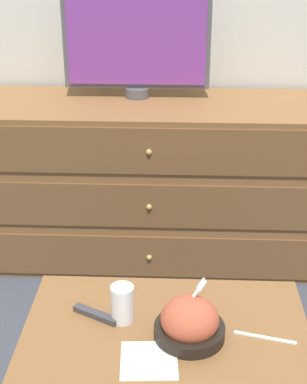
# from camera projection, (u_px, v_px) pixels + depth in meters

# --- Properties ---
(ground_plane) EXTENTS (12.00, 12.00, 0.00)m
(ground_plane) POSITION_uv_depth(u_px,v_px,m) (160.00, 222.00, 3.14)
(ground_plane) COLOR #383D47
(dresser) EXTENTS (1.68, 0.54, 0.74)m
(dresser) POSITION_uv_depth(u_px,v_px,m) (152.00, 181.00, 2.71)
(dresser) COLOR brown
(dresser) RESTS_ON ground_plane
(tv) EXTENTS (0.64, 0.11, 0.45)m
(tv) POSITION_uv_depth(u_px,v_px,m) (137.00, 43.00, 2.54)
(tv) COLOR #515156
(tv) RESTS_ON dresser
(coffee_table) EXTENTS (0.82, 0.55, 0.41)m
(coffee_table) POSITION_uv_depth(u_px,v_px,m) (166.00, 349.00, 1.69)
(coffee_table) COLOR brown
(coffee_table) RESTS_ON ground_plane
(takeout_bowl) EXTENTS (0.20, 0.20, 0.17)m
(takeout_bowl) POSITION_uv_depth(u_px,v_px,m) (190.00, 323.00, 1.63)
(takeout_bowl) COLOR black
(takeout_bowl) RESTS_ON coffee_table
(drink_cup) EXTENTS (0.07, 0.07, 0.11)m
(drink_cup) POSITION_uv_depth(u_px,v_px,m) (123.00, 306.00, 1.70)
(drink_cup) COLOR #9E6638
(drink_cup) RESTS_ON coffee_table
(napkin) EXTENTS (0.16, 0.16, 0.00)m
(napkin) POSITION_uv_depth(u_px,v_px,m) (149.00, 360.00, 1.56)
(napkin) COLOR silver
(napkin) RESTS_ON coffee_table
(knife) EXTENTS (0.17, 0.05, 0.01)m
(knife) POSITION_uv_depth(u_px,v_px,m) (265.00, 338.00, 1.64)
(knife) COLOR white
(knife) RESTS_ON coffee_table
(remote_control) EXTENTS (0.14, 0.09, 0.02)m
(remote_control) POSITION_uv_depth(u_px,v_px,m) (96.00, 315.00, 1.73)
(remote_control) COLOR #38383D
(remote_control) RESTS_ON coffee_table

